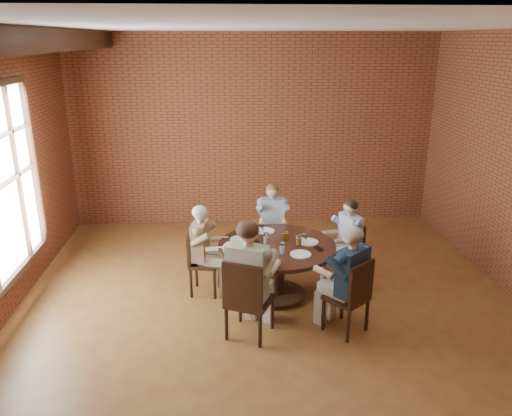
{
  "coord_description": "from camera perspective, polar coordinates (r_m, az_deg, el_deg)",
  "views": [
    {
      "loc": [
        -0.57,
        -5.38,
        3.29
      ],
      "look_at": [
        -0.13,
        1.0,
        1.1
      ],
      "focal_mm": 35.0,
      "sensor_mm": 36.0,
      "label": 1
    }
  ],
  "objects": [
    {
      "name": "glass_h",
      "position": [
        6.47,
        4.92,
        -3.63
      ],
      "size": [
        0.07,
        0.07,
        0.14
      ],
      "primitive_type": "cylinder",
      "color": "white",
      "rests_on": "dining_table"
    },
    {
      "name": "glass_c",
      "position": [
        6.77,
        0.57,
        -2.52
      ],
      "size": [
        0.07,
        0.07,
        0.14
      ],
      "primitive_type": "cylinder",
      "color": "white",
      "rests_on": "dining_table"
    },
    {
      "name": "plate_d",
      "position": [
        6.21,
        5.13,
        -5.28
      ],
      "size": [
        0.26,
        0.26,
        0.01
      ],
      "primitive_type": "cylinder",
      "color": "white",
      "rests_on": "dining_table"
    },
    {
      "name": "diner_a",
      "position": [
        7.04,
        10.29,
        -3.84
      ],
      "size": [
        0.68,
        0.62,
        1.22
      ],
      "primitive_type": null,
      "rotation": [
        0.0,
        0.0,
        -1.23
      ],
      "color": "#4665B6",
      "rests_on": "floor"
    },
    {
      "name": "ceiling",
      "position": [
        5.41,
        2.26,
        20.03
      ],
      "size": [
        7.0,
        7.0,
        0.0
      ],
      "primitive_type": "plane",
      "rotation": [
        3.14,
        0.0,
        0.0
      ],
      "color": "white",
      "rests_on": "wall_back"
    },
    {
      "name": "diner_c",
      "position": [
        6.67,
        -5.93,
        -4.85
      ],
      "size": [
        0.65,
        0.57,
        1.23
      ],
      "primitive_type": null,
      "rotation": [
        0.0,
        0.0,
        1.39
      ],
      "color": "brown",
      "rests_on": "floor"
    },
    {
      "name": "glass_b",
      "position": [
        6.62,
        3.41,
        -3.08
      ],
      "size": [
        0.07,
        0.07,
        0.14
      ],
      "primitive_type": "cylinder",
      "color": "white",
      "rests_on": "dining_table"
    },
    {
      "name": "dining_table",
      "position": [
        6.58,
        2.37,
        -5.97
      ],
      "size": [
        1.53,
        1.53,
        0.75
      ],
      "color": "#331C11",
      "rests_on": "floor"
    },
    {
      "name": "chair_c",
      "position": [
        6.74,
        -6.5,
        -5.85
      ],
      "size": [
        0.44,
        0.44,
        0.88
      ],
      "rotation": [
        0.0,
        0.0,
        1.39
      ],
      "color": "#331C11",
      "rests_on": "floor"
    },
    {
      "name": "glass_f",
      "position": [
        6.15,
        0.59,
        -4.82
      ],
      "size": [
        0.07,
        0.07,
        0.14
      ],
      "primitive_type": "cylinder",
      "color": "white",
      "rests_on": "dining_table"
    },
    {
      "name": "wall_back",
      "position": [
        9.04,
        -0.26,
        8.74
      ],
      "size": [
        7.0,
        0.0,
        7.0
      ],
      "primitive_type": "plane",
      "rotation": [
        1.57,
        0.0,
        0.0
      ],
      "color": "brown",
      "rests_on": "ground"
    },
    {
      "name": "plate_c",
      "position": [
        6.63,
        -1.88,
        -3.6
      ],
      "size": [
        0.26,
        0.26,
        0.01
      ],
      "primitive_type": "cylinder",
      "color": "white",
      "rests_on": "dining_table"
    },
    {
      "name": "glass_a",
      "position": [
        6.5,
        5.56,
        -3.54
      ],
      "size": [
        0.07,
        0.07,
        0.14
      ],
      "primitive_type": "cylinder",
      "color": "white",
      "rests_on": "dining_table"
    },
    {
      "name": "floor",
      "position": [
        6.33,
        1.86,
        -12.43
      ],
      "size": [
        7.0,
        7.0,
        0.0
      ],
      "primitive_type": "plane",
      "color": "brown",
      "rests_on": "ground"
    },
    {
      "name": "diner_e",
      "position": [
        5.86,
        10.4,
        -8.1
      ],
      "size": [
        0.81,
        0.82,
        1.32
      ],
      "primitive_type": null,
      "rotation": [
        0.0,
        0.0,
        3.83
      ],
      "color": "#182C44",
      "rests_on": "floor"
    },
    {
      "name": "chair_b",
      "position": [
        7.68,
        1.84,
        -2.59
      ],
      "size": [
        0.39,
        0.39,
        0.88
      ],
      "rotation": [
        0.0,
        0.0,
        -0.05
      ],
      "color": "#331C11",
      "rests_on": "floor"
    },
    {
      "name": "glass_e",
      "position": [
        6.23,
        0.1,
        -4.47
      ],
      "size": [
        0.07,
        0.07,
        0.14
      ],
      "primitive_type": "cylinder",
      "color": "white",
      "rests_on": "dining_table"
    },
    {
      "name": "chair_d",
      "position": [
        5.68,
        -1.11,
        -10.18
      ],
      "size": [
        0.62,
        0.62,
        0.99
      ],
      "rotation": [
        0.0,
        0.0,
        2.71
      ],
      "color": "#331C11",
      "rests_on": "floor"
    },
    {
      "name": "glass_g",
      "position": [
        6.22,
        3.04,
        -4.56
      ],
      "size": [
        0.07,
        0.07,
        0.14
      ],
      "primitive_type": "cylinder",
      "color": "white",
      "rests_on": "dining_table"
    },
    {
      "name": "glass_d",
      "position": [
        6.5,
        1.17,
        -3.46
      ],
      "size": [
        0.07,
        0.07,
        0.14
      ],
      "primitive_type": "cylinder",
      "color": "white",
      "rests_on": "dining_table"
    },
    {
      "name": "wall_front",
      "position": [
        2.53,
        10.73,
        -20.42
      ],
      "size": [
        7.0,
        0.0,
        7.0
      ],
      "primitive_type": "plane",
      "rotation": [
        -1.57,
        0.0,
        0.0
      ],
      "color": "brown",
      "rests_on": "ground"
    },
    {
      "name": "plate_b",
      "position": [
        6.91,
        1.05,
        -2.64
      ],
      "size": [
        0.26,
        0.26,
        0.01
      ],
      "primitive_type": "cylinder",
      "color": "white",
      "rests_on": "dining_table"
    },
    {
      "name": "chair_e",
      "position": [
        5.89,
        10.97,
        -9.7
      ],
      "size": [
        0.59,
        0.59,
        0.93
      ],
      "rotation": [
        0.0,
        0.0,
        3.83
      ],
      "color": "#331C11",
      "rests_on": "floor"
    },
    {
      "name": "chair_a",
      "position": [
        7.13,
        10.69,
        -4.7
      ],
      "size": [
        0.47,
        0.47,
        0.87
      ],
      "rotation": [
        0.0,
        0.0,
        -1.23
      ],
      "color": "#331C11",
      "rests_on": "floor"
    },
    {
      "name": "diner_b",
      "position": [
        7.57,
        1.88,
        -1.86
      ],
      "size": [
        0.49,
        0.59,
        1.23
      ],
      "primitive_type": null,
      "rotation": [
        0.0,
        0.0,
        -0.05
      ],
      "color": "#7F93A2",
      "rests_on": "floor"
    },
    {
      "name": "plate_a",
      "position": [
        6.58,
        6.0,
        -3.88
      ],
      "size": [
        0.26,
        0.26,
        0.01
      ],
      "primitive_type": "cylinder",
      "color": "white",
      "rests_on": "dining_table"
    },
    {
      "name": "smartphone",
      "position": [
        6.39,
        7.2,
        -4.64
      ],
      "size": [
        0.12,
        0.17,
        0.01
      ],
      "primitive_type": "cube",
      "rotation": [
        0.0,
        0.0,
        0.29
      ],
      "color": "black",
      "rests_on": "dining_table"
    },
    {
      "name": "ceiling_beam",
      "position": [
        5.7,
        -24.31,
        17.11
      ],
      "size": [
        0.22,
        6.9,
        0.26
      ],
      "primitive_type": "cube",
      "color": "#331C11",
      "rests_on": "ceiling"
    },
    {
      "name": "diner_d",
      "position": [
        5.68,
        -0.75,
        -8.13
      ],
      "size": [
        0.83,
        0.89,
        1.42
      ],
      "primitive_type": null,
      "rotation": [
        0.0,
        0.0,
        2.71
      ],
      "color": "tan",
      "rests_on": "floor"
    }
  ]
}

